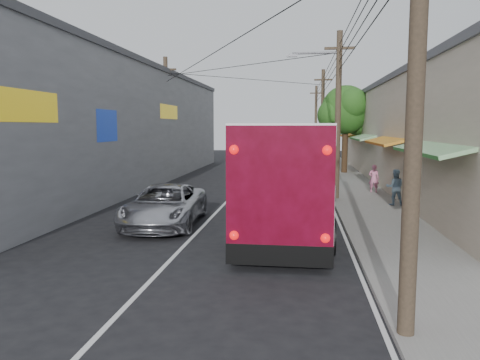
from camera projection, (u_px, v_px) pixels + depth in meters
The scene contains 13 objects.
ground at pixel (145, 287), 10.47m from camera, with size 120.00×120.00×0.00m, color black.
sidewalk at pixel (348, 182), 29.37m from camera, with size 3.00×80.00×0.12m, color slate.
building_right at pixel (417, 133), 30.43m from camera, with size 7.09×40.00×6.25m.
building_left at pixel (105, 125), 28.84m from camera, with size 7.20×36.00×7.25m.
utility_poles at pixel (295, 117), 29.64m from camera, with size 11.80×45.28×8.00m.
street_tree at pixel (347, 111), 34.73m from camera, with size 4.40×4.00×6.60m.
coach_bus at pixel (288, 172), 17.41m from camera, with size 3.01×12.69×3.65m.
jeepney at pixel (165, 205), 16.87m from camera, with size 2.42×5.26×1.46m, color #B5B5BC.
parked_suv at pixel (307, 179), 23.88m from camera, with size 2.43×5.98×1.74m, color #A09FA7.
parked_car_mid at pixel (316, 167), 32.10m from camera, with size 1.94×4.82×1.64m, color #28282E.
parked_car_far at pixel (303, 159), 41.62m from camera, with size 1.40×4.02×1.32m, color black.
pedestrian_near at pixel (374, 179), 24.45m from camera, with size 0.53×0.35×1.46m, color pink.
pedestrian_far at pixel (395, 187), 20.54m from camera, with size 0.77×0.60×1.58m, color #8AADC9.
Camera 1 is at (3.38, -9.78, 3.57)m, focal length 35.00 mm.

